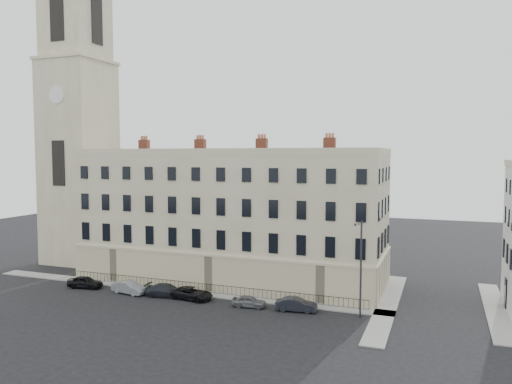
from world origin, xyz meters
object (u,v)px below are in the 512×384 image
(car_c, at_px, (167,290))
(car_f, at_px, (296,305))
(car_d, at_px, (192,293))
(car_e, at_px, (249,301))
(car_b, at_px, (129,287))
(streetlamp, at_px, (360,265))
(car_a, at_px, (85,282))

(car_c, distance_m, car_f, 14.31)
(car_d, distance_m, car_e, 6.62)
(car_b, xyz_separation_m, car_f, (18.74, 0.52, -0.02))
(car_c, xyz_separation_m, streetlamp, (20.37, 0.25, 4.35))
(car_d, bearing_deg, car_c, 96.93)
(car_e, height_order, streetlamp, streetlamp)
(car_a, relative_size, car_c, 0.87)
(car_a, bearing_deg, car_b, -99.97)
(car_d, xyz_separation_m, car_f, (11.34, 0.03, 0.02))
(car_e, distance_m, streetlamp, 11.68)
(car_f, distance_m, streetlamp, 7.47)
(car_a, distance_m, car_d, 13.46)
(car_a, relative_size, car_d, 0.87)
(car_c, bearing_deg, car_a, 83.89)
(car_f, bearing_deg, car_a, 82.38)
(car_a, xyz_separation_m, car_b, (6.06, -0.18, -0.00))
(car_d, bearing_deg, streetlamp, -82.92)
(car_c, relative_size, car_f, 1.15)
(car_c, distance_m, car_e, 9.59)
(car_e, bearing_deg, car_c, 81.49)
(car_f, bearing_deg, car_c, 81.85)
(car_e, height_order, car_f, car_f)
(car_b, relative_size, car_f, 1.03)
(car_f, bearing_deg, car_b, 83.19)
(car_c, xyz_separation_m, car_e, (9.58, -0.34, -0.09))
(car_a, height_order, car_d, car_a)
(car_c, bearing_deg, streetlamp, -96.92)
(car_c, bearing_deg, car_f, -97.36)
(car_b, height_order, streetlamp, streetlamp)
(car_a, xyz_separation_m, streetlamp, (30.85, 0.52, 4.34))
(car_b, bearing_deg, car_c, -74.93)
(car_b, xyz_separation_m, car_c, (4.43, 0.46, -0.01))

